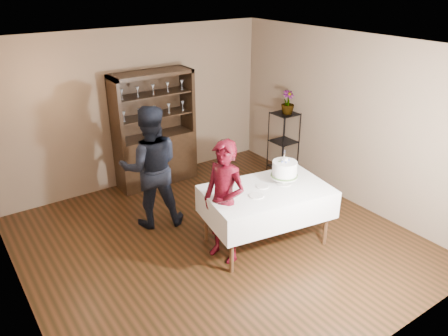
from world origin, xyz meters
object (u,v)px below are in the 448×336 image
Objects in this scene: china_hutch at (155,147)px; woman at (224,202)px; potted_plant at (288,102)px; plant_etagere at (283,141)px; cake_table at (266,202)px; cake at (284,170)px; man at (151,167)px.

china_hutch reaches higher than woman.
plant_etagere is at bearing 103.41° from potted_plant.
potted_plant is at bearing 41.55° from cake_table.
plant_etagere is 0.72× the size of woman.
china_hutch is at bearing 153.17° from plant_etagere.
woman is at bearing -97.02° from china_hutch.
woman is 2.89m from potted_plant.
cake is (-1.44, -1.59, 0.40)m from plant_etagere.
cake_table is 1.74m from man.
cake_table is 4.38× the size of potted_plant.
cake_table is (0.35, -2.64, -0.02)m from china_hutch.
potted_plant is at bearing 46.90° from cake.
potted_plant is (2.78, 0.17, 0.48)m from man.
man is at bearing 134.07° from cake.
china_hutch is 1.21× the size of woman.
china_hutch reaches higher than cake.
woman reaches higher than cake_table.
china_hutch is at bearing 97.53° from cake_table.
cake is at bearing -1.12° from cake_table.
potted_plant is at bearing -27.60° from china_hutch.
woman is 0.98m from cake.
cake is (0.29, -0.01, 0.40)m from cake_table.
woman is 1.38m from man.
china_hutch is 1.10× the size of cake_table.
cake_table is 2.45m from potted_plant.
woman is at bearing 176.91° from cake.
man is (-0.37, 1.33, 0.09)m from woman.
china_hutch reaches higher than man.
china_hutch is 2.33m from plant_etagere.
cake is at bearing 68.72° from woman.
cake is at bearing 155.66° from man.
woman is at bearing 127.34° from man.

